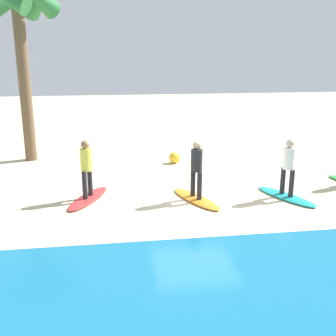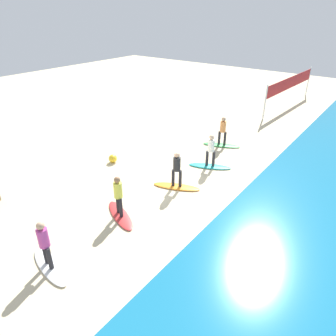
{
  "view_description": "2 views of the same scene",
  "coord_description": "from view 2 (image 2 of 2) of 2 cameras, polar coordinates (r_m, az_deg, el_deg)",
  "views": [
    {
      "loc": [
        2.43,
        11.18,
        4.05
      ],
      "look_at": [
        0.77,
        -0.28,
        0.77
      ],
      "focal_mm": 43.69,
      "sensor_mm": 36.0,
      "label": 1
    },
    {
      "loc": [
        9.68,
        7.3,
        7.17
      ],
      "look_at": [
        0.4,
        0.25,
        1.05
      ],
      "focal_mm": 32.88,
      "sensor_mm": 36.0,
      "label": 2
    }
  ],
  "objects": [
    {
      "name": "ground_plane",
      "position": [
        14.08,
        0.18,
        -2.88
      ],
      "size": [
        60.0,
        60.0,
        0.0
      ],
      "primitive_type": "plane",
      "color": "beige"
    },
    {
      "name": "surfboard_green",
      "position": [
        18.17,
        9.88,
        4.21
      ],
      "size": [
        1.3,
        2.16,
        0.09
      ],
      "primitive_type": "ellipsoid",
      "rotation": [
        0.0,
        0.0,
        1.95
      ],
      "color": "green",
      "rests_on": "ground"
    },
    {
      "name": "surfer_green",
      "position": [
        17.8,
        10.13,
        7.13
      ],
      "size": [
        0.32,
        0.44,
        1.64
      ],
      "color": "#232328",
      "rests_on": "surfboard_green"
    },
    {
      "name": "surfboard_teal",
      "position": [
        15.62,
        7.74,
        0.32
      ],
      "size": [
        1.38,
        2.14,
        0.09
      ],
      "primitive_type": "ellipsoid",
      "rotation": [
        0.0,
        0.0,
        2.0
      ],
      "color": "teal",
      "rests_on": "ground"
    },
    {
      "name": "surfer_teal",
      "position": [
        15.2,
        7.97,
        3.64
      ],
      "size": [
        0.32,
        0.43,
        1.64
      ],
      "color": "#232328",
      "rests_on": "surfboard_teal"
    },
    {
      "name": "surfboard_orange",
      "position": [
        13.76,
        1.59,
        -3.47
      ],
      "size": [
        1.33,
        2.15,
        0.09
      ],
      "primitive_type": "ellipsoid",
      "rotation": [
        0.0,
        0.0,
        1.97
      ],
      "color": "orange",
      "rests_on": "ground"
    },
    {
      "name": "surfer_orange",
      "position": [
        13.27,
        1.64,
        0.2
      ],
      "size": [
        0.32,
        0.43,
        1.64
      ],
      "color": "#232328",
      "rests_on": "surfboard_orange"
    },
    {
      "name": "surfboard_red",
      "position": [
        12.14,
        -8.86,
        -8.61
      ],
      "size": [
        1.39,
        2.14,
        0.09
      ],
      "primitive_type": "ellipsoid",
      "rotation": [
        0.0,
        0.0,
        1.14
      ],
      "color": "red",
      "rests_on": "ground"
    },
    {
      "name": "surfer_red",
      "position": [
        11.58,
        -9.21,
        -4.65
      ],
      "size": [
        0.32,
        0.43,
        1.64
      ],
      "color": "#232328",
      "rests_on": "surfboard_red"
    },
    {
      "name": "surfboard_white",
      "position": [
        10.65,
        -21.03,
        -16.62
      ],
      "size": [
        0.96,
        2.17,
        0.09
      ],
      "primitive_type": "ellipsoid",
      "rotation": [
        0.0,
        0.0,
        1.37
      ],
      "color": "white",
      "rests_on": "ground"
    },
    {
      "name": "surfer_white",
      "position": [
        10.01,
        -22.0,
        -12.51
      ],
      "size": [
        0.32,
        0.45,
        1.64
      ],
      "color": "#232328",
      "rests_on": "surfboard_white"
    },
    {
      "name": "volleyball_net",
      "position": [
        26.88,
        21.78,
        14.29
      ],
      "size": [
        9.09,
        0.54,
        2.5
      ],
      "color": "silver",
      "rests_on": "ground"
    },
    {
      "name": "beach_ball",
      "position": [
        16.14,
        -10.2,
        1.72
      ],
      "size": [
        0.42,
        0.42,
        0.42
      ],
      "primitive_type": "sphere",
      "color": "yellow",
      "rests_on": "ground"
    }
  ]
}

